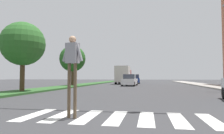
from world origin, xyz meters
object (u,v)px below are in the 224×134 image
(pedestrian_performer, at_px, (72,63))
(sedan_distant, at_px, (135,79))
(truck_box_delivery, at_px, (123,75))
(sedan_midblock, at_px, (130,80))
(tree_far, at_px, (73,59))
(traffic_light_gantry, at_px, (27,4))
(tree_mid, at_px, (23,44))

(pedestrian_performer, distance_m, sedan_distant, 32.66)
(sedan_distant, relative_size, truck_box_delivery, 0.68)
(pedestrian_performer, distance_m, sedan_midblock, 22.50)
(pedestrian_performer, relative_size, truck_box_delivery, 0.40)
(sedan_distant, bearing_deg, tree_far, -120.95)
(traffic_light_gantry, bearing_deg, sedan_distant, 84.95)
(tree_mid, height_order, sedan_distant, tree_mid)
(tree_mid, relative_size, traffic_light_gantry, 0.48)
(tree_far, height_order, truck_box_delivery, tree_far)
(pedestrian_performer, bearing_deg, truck_box_delivery, 93.97)
(sedan_distant, bearing_deg, traffic_light_gantry, -95.05)
(pedestrian_performer, bearing_deg, tree_mid, 131.39)
(tree_far, bearing_deg, pedestrian_performer, -68.60)
(pedestrian_performer, relative_size, sedan_midblock, 0.55)
(tree_mid, xyz_separation_m, sedan_distant, (7.19, 24.20, -3.04))
(tree_mid, bearing_deg, traffic_light_gantry, -54.68)
(tree_far, height_order, sedan_distant, tree_far)
(traffic_light_gantry, bearing_deg, tree_mid, 125.32)
(pedestrian_performer, xyz_separation_m, sedan_midblock, (-0.27, 22.48, -0.91))
(tree_far, bearing_deg, tree_mid, -88.07)
(tree_mid, height_order, traffic_light_gantry, traffic_light_gantry)
(sedan_midblock, distance_m, truck_box_delivery, 7.40)
(tree_far, height_order, pedestrian_performer, tree_far)
(tree_far, distance_m, sedan_distant, 15.03)
(pedestrian_performer, xyz_separation_m, truck_box_delivery, (-2.06, 29.61, -0.03))
(tree_far, xyz_separation_m, sedan_distant, (7.58, 12.64, -2.91))
(tree_far, bearing_deg, sedan_midblock, 18.13)
(tree_mid, xyz_separation_m, traffic_light_gantry, (4.49, -6.34, 0.61))
(tree_mid, height_order, pedestrian_performer, tree_mid)
(sedan_midblock, relative_size, truck_box_delivery, 0.73)
(tree_far, bearing_deg, truck_box_delivery, 58.95)
(traffic_light_gantry, relative_size, sedan_midblock, 2.49)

